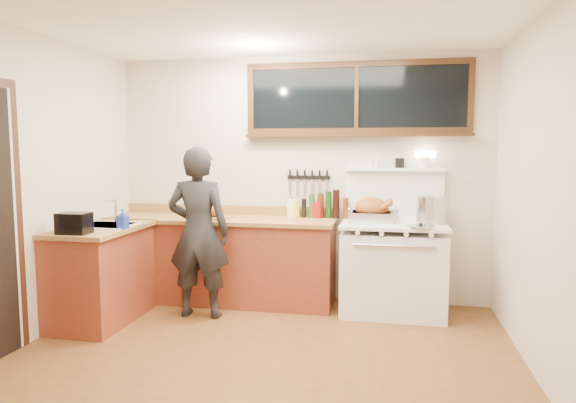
% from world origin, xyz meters
% --- Properties ---
extents(ground_plane, '(4.00, 3.50, 0.02)m').
position_xyz_m(ground_plane, '(0.00, 0.00, -0.01)').
color(ground_plane, '#593317').
extents(room_shell, '(4.10, 3.60, 2.65)m').
position_xyz_m(room_shell, '(0.00, 0.00, 1.65)').
color(room_shell, beige).
rests_on(room_shell, ground).
extents(counter_back, '(2.44, 0.64, 1.00)m').
position_xyz_m(counter_back, '(-0.80, 1.45, 0.45)').
color(counter_back, maroon).
rests_on(counter_back, ground).
extents(counter_left, '(0.64, 1.09, 0.90)m').
position_xyz_m(counter_left, '(-1.70, 0.62, 0.45)').
color(counter_left, maroon).
rests_on(counter_left, ground).
extents(sink_unit, '(0.50, 0.45, 0.37)m').
position_xyz_m(sink_unit, '(-1.68, 0.70, 0.85)').
color(sink_unit, white).
rests_on(sink_unit, counter_left).
extents(vintage_stove, '(1.02, 0.74, 1.60)m').
position_xyz_m(vintage_stove, '(1.00, 1.41, 0.47)').
color(vintage_stove, white).
rests_on(vintage_stove, ground).
extents(back_window, '(2.32, 0.13, 0.77)m').
position_xyz_m(back_window, '(0.60, 1.72, 2.06)').
color(back_window, black).
rests_on(back_window, room_shell).
extents(knife_strip, '(0.46, 0.03, 0.28)m').
position_xyz_m(knife_strip, '(0.10, 1.73, 1.31)').
color(knife_strip, black).
rests_on(knife_strip, room_shell).
extents(man, '(0.62, 0.43, 1.65)m').
position_xyz_m(man, '(-0.84, 0.92, 0.83)').
color(man, black).
rests_on(man, ground).
extents(soap_bottle, '(0.09, 0.09, 0.18)m').
position_xyz_m(soap_bottle, '(-1.43, 0.56, 0.99)').
color(soap_bottle, '#2135A5').
rests_on(soap_bottle, counter_left).
extents(toaster, '(0.27, 0.19, 0.18)m').
position_xyz_m(toaster, '(-1.70, 0.23, 0.99)').
color(toaster, black).
rests_on(toaster, counter_left).
extents(cutting_board, '(0.42, 0.35, 0.13)m').
position_xyz_m(cutting_board, '(-0.85, 1.37, 0.95)').
color(cutting_board, olive).
rests_on(cutting_board, counter_back).
extents(roast_turkey, '(0.46, 0.33, 0.25)m').
position_xyz_m(roast_turkey, '(0.79, 1.45, 1.00)').
color(roast_turkey, silver).
rests_on(roast_turkey, vintage_stove).
extents(stockpot, '(0.33, 0.33, 0.27)m').
position_xyz_m(stockpot, '(1.35, 1.46, 1.03)').
color(stockpot, silver).
rests_on(stockpot, vintage_stove).
extents(saucepan, '(0.20, 0.30, 0.12)m').
position_xyz_m(saucepan, '(0.97, 1.53, 0.96)').
color(saucepan, silver).
rests_on(saucepan, vintage_stove).
extents(pot_lid, '(0.33, 0.33, 0.04)m').
position_xyz_m(pot_lid, '(1.24, 1.15, 0.91)').
color(pot_lid, silver).
rests_on(pot_lid, vintage_stove).
extents(coffee_tin, '(0.13, 0.12, 0.17)m').
position_xyz_m(coffee_tin, '(0.21, 1.63, 0.98)').
color(coffee_tin, maroon).
rests_on(coffee_tin, counter_back).
extents(pitcher, '(0.12, 0.12, 0.19)m').
position_xyz_m(pitcher, '(-0.07, 1.67, 0.99)').
color(pitcher, white).
rests_on(pitcher, counter_back).
extents(bottle_cluster, '(0.58, 0.07, 0.30)m').
position_xyz_m(bottle_cluster, '(0.27, 1.63, 1.03)').
color(bottle_cluster, black).
rests_on(bottle_cluster, counter_back).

